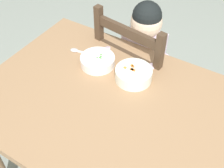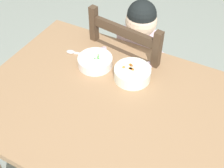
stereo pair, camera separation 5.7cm
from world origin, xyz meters
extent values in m
cube|color=#9D7753|center=(0.00, 0.00, 0.73)|extent=(1.26, 0.85, 0.04)
cylinder|color=#9D7753|center=(-0.56, 0.35, 0.36)|extent=(0.07, 0.07, 0.71)
cube|color=#473424|center=(-0.12, 0.53, 0.45)|extent=(0.47, 0.47, 0.02)
cube|color=#473424|center=(0.10, 0.69, 0.22)|extent=(0.04, 0.04, 0.44)
cube|color=#473424|center=(-0.28, 0.74, 0.22)|extent=(0.04, 0.04, 0.44)
cube|color=#473424|center=(0.04, 0.31, 0.22)|extent=(0.04, 0.04, 0.44)
cube|color=#473424|center=(-0.33, 0.37, 0.22)|extent=(0.04, 0.04, 0.44)
cube|color=#473424|center=(0.04, 0.31, 0.70)|extent=(0.04, 0.04, 0.49)
cube|color=#473424|center=(-0.33, 0.37, 0.70)|extent=(0.04, 0.04, 0.49)
cube|color=#473424|center=(-0.14, 0.34, 0.87)|extent=(0.36, 0.07, 0.05)
cube|color=#473424|center=(-0.14, 0.34, 0.73)|extent=(0.36, 0.07, 0.05)
cube|color=silver|center=(-0.12, 0.50, 0.62)|extent=(0.22, 0.14, 0.32)
sphere|color=beige|center=(-0.12, 0.50, 0.85)|extent=(0.17, 0.17, 0.17)
sphere|color=black|center=(-0.12, 0.50, 0.89)|extent=(0.16, 0.16, 0.16)
cylinder|color=#3F4C72|center=(-0.17, 0.38, 0.23)|extent=(0.07, 0.07, 0.46)
cylinder|color=#3F4C72|center=(-0.06, 0.38, 0.23)|extent=(0.07, 0.07, 0.46)
cylinder|color=silver|center=(-0.25, 0.40, 0.70)|extent=(0.06, 0.24, 0.13)
cylinder|color=silver|center=(0.01, 0.40, 0.70)|extent=(0.06, 0.24, 0.13)
cylinder|color=white|center=(-0.22, 0.18, 0.77)|extent=(0.17, 0.17, 0.05)
cylinder|color=white|center=(-0.22, 0.18, 0.75)|extent=(0.08, 0.08, 0.01)
cylinder|color=green|center=(-0.22, 0.18, 0.78)|extent=(0.14, 0.14, 0.03)
sphere|color=green|center=(-0.21, 0.19, 0.79)|extent=(0.01, 0.01, 0.01)
sphere|color=green|center=(-0.20, 0.18, 0.79)|extent=(0.01, 0.01, 0.01)
sphere|color=#458D39|center=(-0.21, 0.20, 0.79)|extent=(0.01, 0.01, 0.01)
sphere|color=green|center=(-0.21, 0.18, 0.79)|extent=(0.01, 0.01, 0.01)
sphere|color=#47943E|center=(-0.22, 0.17, 0.79)|extent=(0.01, 0.01, 0.01)
cylinder|color=white|center=(-0.02, 0.18, 0.78)|extent=(0.17, 0.17, 0.06)
cylinder|color=white|center=(-0.02, 0.18, 0.75)|extent=(0.08, 0.08, 0.01)
cylinder|color=orange|center=(-0.02, 0.18, 0.79)|extent=(0.14, 0.14, 0.03)
cube|color=orange|center=(-0.02, 0.17, 0.80)|extent=(0.02, 0.02, 0.01)
cube|color=orange|center=(-0.03, 0.17, 0.80)|extent=(0.02, 0.02, 0.01)
cube|color=orange|center=(-0.03, 0.19, 0.80)|extent=(0.02, 0.02, 0.01)
cube|color=orange|center=(-0.06, 0.17, 0.80)|extent=(0.02, 0.02, 0.01)
cube|color=orange|center=(-0.04, 0.20, 0.80)|extent=(0.02, 0.02, 0.01)
cube|color=orange|center=(-0.02, 0.18, 0.80)|extent=(0.02, 0.02, 0.01)
cube|color=silver|center=(-0.32, 0.22, 0.75)|extent=(0.10, 0.03, 0.00)
ellipsoid|color=silver|center=(-0.38, 0.20, 0.76)|extent=(0.05, 0.04, 0.01)
camera|label=1|loc=(0.41, -0.72, 1.69)|focal=46.33mm
camera|label=2|loc=(0.36, -0.74, 1.69)|focal=46.33mm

